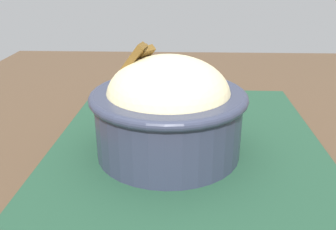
# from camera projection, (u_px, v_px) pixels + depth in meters

# --- Properties ---
(table) EXTENTS (1.13, 0.88, 0.73)m
(table) POSITION_uv_depth(u_px,v_px,m) (169.00, 186.00, 0.51)
(table) COLOR #4C3826
(table) RESTS_ON ground_plane
(placemat) EXTENTS (0.46, 0.36, 0.00)m
(placemat) POSITION_uv_depth(u_px,v_px,m) (188.00, 142.00, 0.49)
(placemat) COLOR #1E422D
(placemat) RESTS_ON table
(bowl) EXTENTS (0.19, 0.19, 0.14)m
(bowl) POSITION_uv_depth(u_px,v_px,m) (168.00, 109.00, 0.44)
(bowl) COLOR #2D3347
(bowl) RESTS_ON placemat
(fork) EXTENTS (0.03, 0.13, 0.00)m
(fork) POSITION_uv_depth(u_px,v_px,m) (190.00, 114.00, 0.57)
(fork) COLOR silver
(fork) RESTS_ON placemat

